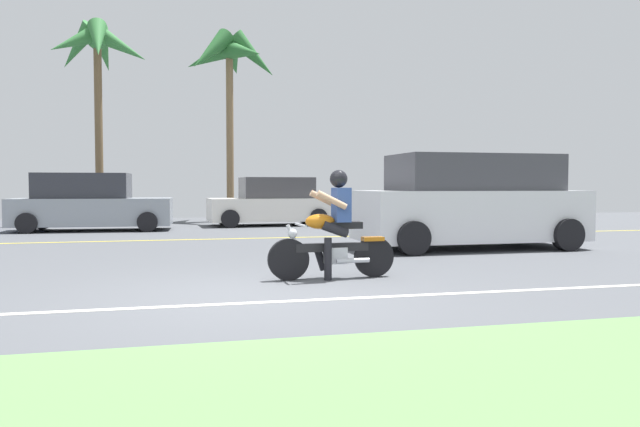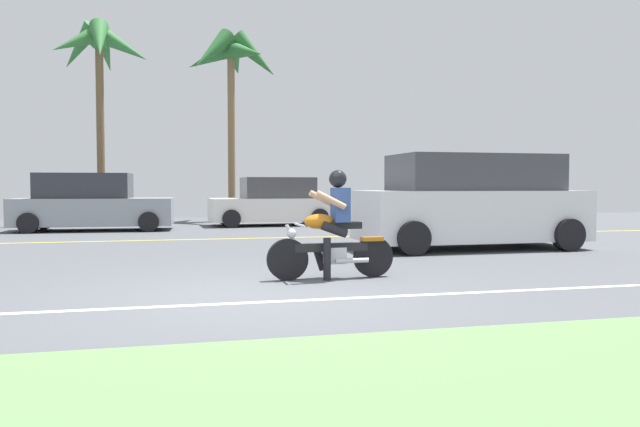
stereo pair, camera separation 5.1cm
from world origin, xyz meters
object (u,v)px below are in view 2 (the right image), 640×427
at_px(motorcyclist, 332,233).
at_px(parked_car_2, 273,203).
at_px(parked_car_1, 92,204).
at_px(suv_nearby, 471,203).
at_px(palm_tree_0, 231,62).
at_px(palm_tree_2, 97,54).

distance_m(motorcyclist, parked_car_2, 11.48).
bearing_deg(motorcyclist, parked_car_2, 84.87).
bearing_deg(parked_car_2, parked_car_1, -168.58).
xyz_separation_m(motorcyclist, parked_car_1, (-4.39, 10.35, 0.13)).
relative_size(motorcyclist, suv_nearby, 0.38).
relative_size(motorcyclist, palm_tree_0, 0.26).
bearing_deg(suv_nearby, palm_tree_0, 109.18).
relative_size(parked_car_1, palm_tree_2, 0.65).
relative_size(suv_nearby, parked_car_1, 1.07).
xyz_separation_m(motorcyclist, suv_nearby, (3.82, 3.32, 0.30)).
height_order(parked_car_2, palm_tree_0, palm_tree_0).
bearing_deg(palm_tree_0, suv_nearby, -70.82).
relative_size(parked_car_2, palm_tree_2, 0.58).
distance_m(parked_car_1, palm_tree_2, 5.88).
height_order(parked_car_1, palm_tree_2, palm_tree_2).
bearing_deg(suv_nearby, palm_tree_2, 129.08).
distance_m(suv_nearby, palm_tree_2, 14.04).
distance_m(parked_car_2, palm_tree_0, 5.90).
height_order(suv_nearby, parked_car_1, suv_nearby).
relative_size(parked_car_1, palm_tree_0, 0.64).
relative_size(parked_car_1, parked_car_2, 1.12).
relative_size(suv_nearby, palm_tree_2, 0.70).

